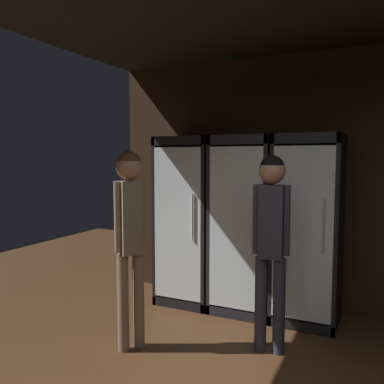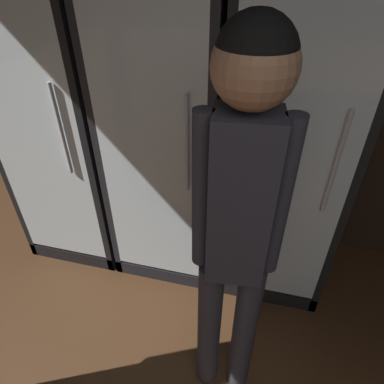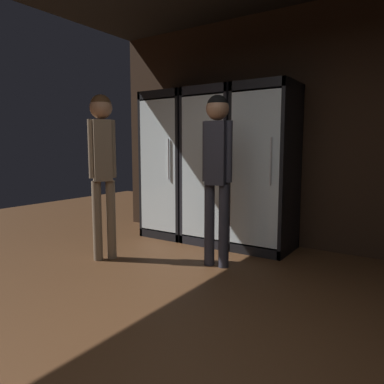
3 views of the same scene
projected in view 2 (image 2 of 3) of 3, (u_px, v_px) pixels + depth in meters
name	position (u px, v px, depth m)	size (l,w,h in m)	color
cooler_far_left	(71.00, 120.00, 2.10)	(0.64, 0.66, 1.91)	black
cooler_left	(172.00, 130.00, 1.97)	(0.64, 0.66, 1.91)	black
cooler_center	(288.00, 143.00, 1.84)	(0.64, 0.66, 1.91)	black
shopper_near	(238.00, 219.00, 1.11)	(0.31, 0.22, 1.70)	#2D2D38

